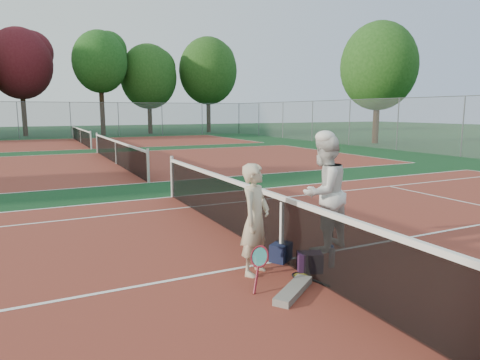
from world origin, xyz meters
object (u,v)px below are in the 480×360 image
water_bottle (332,257)px  racket_spare (301,276)px  player_b (323,193)px  racket_black_held (330,226)px  player_a (255,219)px  sports_bag_navy (281,252)px  net_main (282,229)px  sports_bag_purple (310,262)px  racket_red (259,268)px

water_bottle → racket_spare: bearing=-168.7°
water_bottle → player_b: bearing=62.4°
racket_black_held → water_bottle: size_ratio=1.90×
player_a → racket_black_held: bearing=-17.6°
sports_bag_navy → water_bottle: bearing=-47.5°
net_main → player_b: size_ratio=5.77×
racket_black_held → water_bottle: bearing=18.1°
net_main → sports_bag_navy: size_ratio=31.38×
player_a → sports_bag_navy: 0.92m
player_a → player_b: 1.60m
sports_bag_navy → water_bottle: 0.77m
sports_bag_purple → water_bottle: size_ratio=1.15×
racket_spare → sports_bag_purple: (0.23, 0.13, 0.12)m
net_main → racket_black_held: net_main is taller
player_a → water_bottle: size_ratio=5.23×
sports_bag_navy → sports_bag_purple: 0.58m
player_a → sports_bag_navy: player_a is taller
player_b → racket_spare: player_b is taller
racket_spare → sports_bag_purple: size_ratio=1.74×
racket_spare → racket_black_held: bearing=-66.5°
player_a → racket_red: bearing=-149.8°
sports_bag_purple → water_bottle: bearing=-1.0°
racket_black_held → racket_spare: (-1.36, -1.12, -0.27)m
sports_bag_purple → racket_spare: bearing=-150.0°
racket_black_held → water_bottle: 1.25m
net_main → racket_red: size_ratio=20.22×
player_b → sports_bag_purple: player_b is taller
racket_black_held → sports_bag_navy: size_ratio=1.63×
player_b → racket_black_held: bearing=-163.7°
net_main → water_bottle: bearing=-47.4°
sports_bag_navy → sports_bag_purple: (0.13, -0.56, 0.00)m
racket_black_held → sports_bag_purple: racket_black_held is taller
player_a → racket_spare: (0.51, -0.42, -0.77)m
player_b → water_bottle: player_b is taller
racket_red → sports_bag_navy: bearing=-0.2°
racket_red → sports_bag_purple: bearing=-32.5°
player_b → racket_red: (-1.71, -0.94, -0.68)m
sports_bag_navy → water_bottle: size_ratio=1.17×
player_a → sports_bag_navy: size_ratio=4.48×
player_b → racket_red: bearing=11.7°
sports_bag_navy → racket_spare: bearing=-97.6°
racket_black_held → player_b: bearing=-1.5°
sports_bag_purple → water_bottle: 0.39m
player_b → racket_spare: size_ratio=3.17×
player_a → racket_black_held: size_ratio=2.75×
racket_red → racket_black_held: size_ratio=0.95×
player_a → racket_red: player_a is taller
sports_bag_navy → racket_black_held: bearing=18.4°
player_b → water_bottle: 1.18m
sports_bag_purple → water_bottle: (0.39, -0.01, 0.01)m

